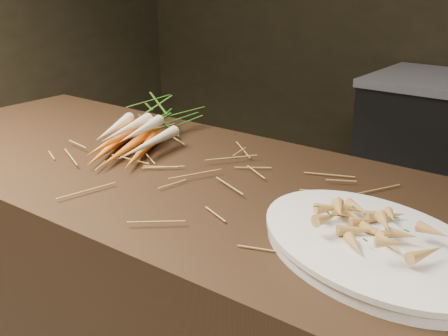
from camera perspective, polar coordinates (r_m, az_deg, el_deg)
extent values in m
cone|color=orange|center=(1.45, -11.50, 2.04)|extent=(0.15, 0.26, 0.04)
cone|color=orange|center=(1.43, -9.92, 1.91)|extent=(0.13, 0.27, 0.04)
cone|color=orange|center=(1.42, -8.30, 1.77)|extent=(0.16, 0.26, 0.04)
cone|color=orange|center=(1.43, -10.94, 2.93)|extent=(0.13, 0.27, 0.04)
cone|color=beige|center=(1.44, -11.12, 4.00)|extent=(0.15, 0.24, 0.04)
cone|color=beige|center=(1.42, -9.87, 3.93)|extent=(0.12, 0.25, 0.04)
cone|color=beige|center=(1.41, -8.43, 3.81)|extent=(0.13, 0.25, 0.04)
cone|color=beige|center=(1.38, -7.74, 2.41)|extent=(0.08, 0.26, 0.03)
ellipsoid|color=#2A5B16|center=(1.63, -6.53, 5.46)|extent=(0.24, 0.28, 0.09)
cube|color=silver|center=(0.86, 21.05, -11.44)|extent=(0.14, 0.12, 0.00)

